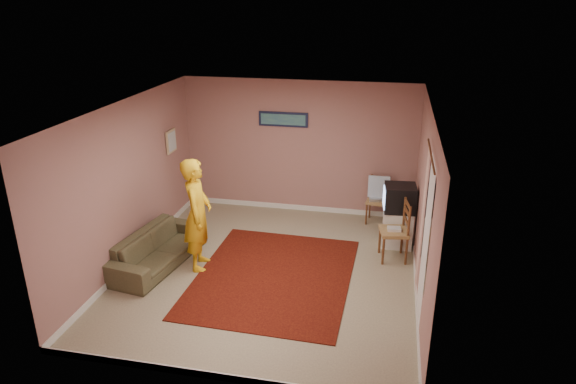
% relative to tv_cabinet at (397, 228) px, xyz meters
% --- Properties ---
extents(ground, '(5.00, 5.00, 0.00)m').
position_rel_tv_cabinet_xyz_m(ground, '(-1.95, -1.33, -0.32)').
color(ground, tan).
rests_on(ground, ground).
extents(wall_back, '(4.50, 0.02, 2.60)m').
position_rel_tv_cabinet_xyz_m(wall_back, '(-1.95, 1.17, 0.98)').
color(wall_back, '#A06B69').
rests_on(wall_back, ground).
extents(wall_front, '(4.50, 0.02, 2.60)m').
position_rel_tv_cabinet_xyz_m(wall_front, '(-1.95, -3.83, 0.98)').
color(wall_front, '#A06B69').
rests_on(wall_front, ground).
extents(wall_left, '(0.02, 5.00, 2.60)m').
position_rel_tv_cabinet_xyz_m(wall_left, '(-4.20, -1.33, 0.98)').
color(wall_left, '#A06B69').
rests_on(wall_left, ground).
extents(wall_right, '(0.02, 5.00, 2.60)m').
position_rel_tv_cabinet_xyz_m(wall_right, '(0.30, -1.33, 0.98)').
color(wall_right, '#A06B69').
rests_on(wall_right, ground).
extents(ceiling, '(4.50, 5.00, 0.02)m').
position_rel_tv_cabinet_xyz_m(ceiling, '(-1.95, -1.33, 2.28)').
color(ceiling, silver).
rests_on(ceiling, wall_back).
extents(baseboard_back, '(4.50, 0.02, 0.10)m').
position_rel_tv_cabinet_xyz_m(baseboard_back, '(-1.95, 1.16, -0.27)').
color(baseboard_back, white).
rests_on(baseboard_back, ground).
extents(baseboard_front, '(4.50, 0.02, 0.10)m').
position_rel_tv_cabinet_xyz_m(baseboard_front, '(-1.95, -3.82, -0.27)').
color(baseboard_front, white).
rests_on(baseboard_front, ground).
extents(baseboard_left, '(0.02, 5.00, 0.10)m').
position_rel_tv_cabinet_xyz_m(baseboard_left, '(-4.19, -1.33, -0.27)').
color(baseboard_left, white).
rests_on(baseboard_left, ground).
extents(baseboard_right, '(0.02, 5.00, 0.10)m').
position_rel_tv_cabinet_xyz_m(baseboard_right, '(0.29, -1.33, -0.27)').
color(baseboard_right, white).
rests_on(baseboard_right, ground).
extents(window, '(0.01, 1.10, 1.50)m').
position_rel_tv_cabinet_xyz_m(window, '(0.29, -2.23, 1.13)').
color(window, black).
rests_on(window, wall_right).
extents(curtain_sheer, '(0.01, 0.75, 2.10)m').
position_rel_tv_cabinet_xyz_m(curtain_sheer, '(0.28, -2.38, 0.93)').
color(curtain_sheer, white).
rests_on(curtain_sheer, wall_right).
extents(curtain_floral, '(0.01, 0.35, 2.10)m').
position_rel_tv_cabinet_xyz_m(curtain_floral, '(0.26, -1.68, 0.93)').
color(curtain_floral, silver).
rests_on(curtain_floral, wall_right).
extents(curtain_rod, '(0.02, 1.40, 0.02)m').
position_rel_tv_cabinet_xyz_m(curtain_rod, '(0.25, -2.23, 2.00)').
color(curtain_rod, brown).
rests_on(curtain_rod, wall_right).
extents(picture_back, '(0.95, 0.04, 0.28)m').
position_rel_tv_cabinet_xyz_m(picture_back, '(-2.25, 1.14, 1.53)').
color(picture_back, '#131734').
rests_on(picture_back, wall_back).
extents(picture_left, '(0.04, 0.38, 0.42)m').
position_rel_tv_cabinet_xyz_m(picture_left, '(-4.17, 0.27, 1.23)').
color(picture_left, '#CBB68B').
rests_on(picture_left, wall_left).
extents(area_rug, '(2.40, 2.97, 0.02)m').
position_rel_tv_cabinet_xyz_m(area_rug, '(-1.84, -1.48, -0.32)').
color(area_rug, '#320505').
rests_on(area_rug, ground).
extents(tv_cabinet, '(0.51, 0.46, 0.65)m').
position_rel_tv_cabinet_xyz_m(tv_cabinet, '(0.00, 0.00, 0.00)').
color(tv_cabinet, white).
rests_on(tv_cabinet, ground).
extents(crt_tv, '(0.56, 0.51, 0.45)m').
position_rel_tv_cabinet_xyz_m(crt_tv, '(-0.01, -0.00, 0.55)').
color(crt_tv, black).
rests_on(crt_tv, tv_cabinet).
extents(chair_a, '(0.45, 0.44, 0.49)m').
position_rel_tv_cabinet_xyz_m(chair_a, '(-0.37, 0.87, 0.22)').
color(chair_a, '#A57F50').
rests_on(chair_a, ground).
extents(dvd_player, '(0.36, 0.28, 0.06)m').
position_rel_tv_cabinet_xyz_m(dvd_player, '(-0.37, 0.87, 0.16)').
color(dvd_player, '#B8B8BD').
rests_on(dvd_player, chair_a).
extents(blue_throw, '(0.40, 0.05, 0.42)m').
position_rel_tv_cabinet_xyz_m(blue_throw, '(-0.37, 0.87, 0.40)').
color(blue_throw, '#90BFEB').
rests_on(blue_throw, chair_a).
extents(chair_b, '(0.51, 0.53, 0.55)m').
position_rel_tv_cabinet_xyz_m(chair_b, '(-0.07, -0.53, 0.29)').
color(chair_b, '#A57F50').
rests_on(chair_b, ground).
extents(game_console, '(0.23, 0.18, 0.04)m').
position_rel_tv_cabinet_xyz_m(game_console, '(-0.07, -0.53, 0.21)').
color(game_console, silver).
rests_on(game_console, chair_b).
extents(sofa, '(1.02, 1.97, 0.55)m').
position_rel_tv_cabinet_xyz_m(sofa, '(-3.75, -1.46, -0.05)').
color(sofa, brown).
rests_on(sofa, ground).
extents(person, '(0.55, 0.72, 1.80)m').
position_rel_tv_cabinet_xyz_m(person, '(-3.07, -1.39, 0.57)').
color(person, gold).
rests_on(person, ground).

